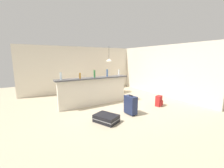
{
  "coord_description": "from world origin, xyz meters",
  "views": [
    {
      "loc": [
        -2.85,
        -4.89,
        1.87
      ],
      "look_at": [
        0.26,
        0.29,
        0.8
      ],
      "focal_mm": 23.28,
      "sensor_mm": 36.0,
      "label": 1
    }
  ],
  "objects_px": {
    "bottle_clear": "(61,76)",
    "suitcase_flat_black": "(106,118)",
    "bottle_green": "(94,74)",
    "bottle_white": "(119,73)",
    "dining_table": "(111,81)",
    "suitcase_upright_navy": "(131,105)",
    "backpack_red": "(159,101)",
    "pendant_lamp": "(109,60)",
    "bottle_blue": "(107,73)",
    "dining_chair_near_partition": "(115,85)",
    "bottle_amber": "(80,76)"
  },
  "relations": [
    {
      "from": "dining_chair_near_partition",
      "to": "suitcase_upright_navy",
      "type": "distance_m",
      "value": 2.58
    },
    {
      "from": "pendant_lamp",
      "to": "suitcase_flat_black",
      "type": "bearing_deg",
      "value": -121.13
    },
    {
      "from": "bottle_amber",
      "to": "pendant_lamp",
      "type": "distance_m",
      "value": 2.74
    },
    {
      "from": "bottle_amber",
      "to": "bottle_white",
      "type": "bearing_deg",
      "value": 4.33
    },
    {
      "from": "bottle_clear",
      "to": "pendant_lamp",
      "type": "distance_m",
      "value": 3.24
    },
    {
      "from": "dining_chair_near_partition",
      "to": "backpack_red",
      "type": "xyz_separation_m",
      "value": [
        0.61,
        -2.32,
        -0.31
      ]
    },
    {
      "from": "bottle_green",
      "to": "bottle_white",
      "type": "relative_size",
      "value": 1.18
    },
    {
      "from": "bottle_clear",
      "to": "bottle_green",
      "type": "relative_size",
      "value": 0.88
    },
    {
      "from": "suitcase_upright_navy",
      "to": "bottle_white",
      "type": "bearing_deg",
      "value": 70.01
    },
    {
      "from": "pendant_lamp",
      "to": "suitcase_upright_navy",
      "type": "relative_size",
      "value": 1.24
    },
    {
      "from": "suitcase_flat_black",
      "to": "backpack_red",
      "type": "bearing_deg",
      "value": 4.68
    },
    {
      "from": "bottle_amber",
      "to": "bottle_white",
      "type": "xyz_separation_m",
      "value": [
        1.81,
        0.14,
        0.02
      ]
    },
    {
      "from": "backpack_red",
      "to": "dining_table",
      "type": "bearing_deg",
      "value": 100.09
    },
    {
      "from": "bottle_clear",
      "to": "backpack_red",
      "type": "bearing_deg",
      "value": -23.11
    },
    {
      "from": "pendant_lamp",
      "to": "suitcase_upright_navy",
      "type": "distance_m",
      "value": 3.52
    },
    {
      "from": "bottle_clear",
      "to": "dining_chair_near_partition",
      "type": "xyz_separation_m",
      "value": [
        2.78,
        0.88,
        -0.74
      ]
    },
    {
      "from": "suitcase_flat_black",
      "to": "bottle_amber",
      "type": "bearing_deg",
      "value": 98.28
    },
    {
      "from": "dining_table",
      "to": "bottle_blue",
      "type": "bearing_deg",
      "value": -125.07
    },
    {
      "from": "bottle_blue",
      "to": "backpack_red",
      "type": "relative_size",
      "value": 0.7
    },
    {
      "from": "bottle_blue",
      "to": "suitcase_upright_navy",
      "type": "distance_m",
      "value": 1.79
    },
    {
      "from": "bottle_blue",
      "to": "backpack_red",
      "type": "distance_m",
      "value": 2.36
    },
    {
      "from": "bottle_clear",
      "to": "suitcase_flat_black",
      "type": "bearing_deg",
      "value": -61.58
    },
    {
      "from": "bottle_amber",
      "to": "bottle_white",
      "type": "height_order",
      "value": "bottle_white"
    },
    {
      "from": "dining_chair_near_partition",
      "to": "backpack_red",
      "type": "bearing_deg",
      "value": -75.36
    },
    {
      "from": "backpack_red",
      "to": "pendant_lamp",
      "type": "bearing_deg",
      "value": 100.89
    },
    {
      "from": "suitcase_flat_black",
      "to": "backpack_red",
      "type": "height_order",
      "value": "backpack_red"
    },
    {
      "from": "bottle_green",
      "to": "bottle_white",
      "type": "height_order",
      "value": "bottle_green"
    },
    {
      "from": "dining_table",
      "to": "dining_chair_near_partition",
      "type": "bearing_deg",
      "value": -99.15
    },
    {
      "from": "bottle_green",
      "to": "dining_table",
      "type": "xyz_separation_m",
      "value": [
        1.61,
        1.5,
        -0.63
      ]
    },
    {
      "from": "bottle_amber",
      "to": "suitcase_flat_black",
      "type": "height_order",
      "value": "bottle_amber"
    },
    {
      "from": "bottle_green",
      "to": "bottle_blue",
      "type": "bearing_deg",
      "value": 3.68
    },
    {
      "from": "bottle_amber",
      "to": "suitcase_upright_navy",
      "type": "height_order",
      "value": "bottle_amber"
    },
    {
      "from": "bottle_blue",
      "to": "dining_table",
      "type": "height_order",
      "value": "bottle_blue"
    },
    {
      "from": "bottle_clear",
      "to": "dining_chair_near_partition",
      "type": "relative_size",
      "value": 0.28
    },
    {
      "from": "bottle_green",
      "to": "backpack_red",
      "type": "bearing_deg",
      "value": -33.21
    },
    {
      "from": "suitcase_upright_navy",
      "to": "dining_table",
      "type": "bearing_deg",
      "value": 71.86
    },
    {
      "from": "dining_table",
      "to": "pendant_lamp",
      "type": "height_order",
      "value": "pendant_lamp"
    },
    {
      "from": "bottle_blue",
      "to": "suitcase_upright_navy",
      "type": "xyz_separation_m",
      "value": [
        0.05,
        -1.52,
        -0.95
      ]
    },
    {
      "from": "bottle_white",
      "to": "bottle_amber",
      "type": "bearing_deg",
      "value": -175.67
    },
    {
      "from": "bottle_clear",
      "to": "pendant_lamp",
      "type": "bearing_deg",
      "value": 28.57
    },
    {
      "from": "bottle_green",
      "to": "suitcase_upright_navy",
      "type": "xyz_separation_m",
      "value": [
        0.63,
        -1.49,
        -0.95
      ]
    },
    {
      "from": "dining_table",
      "to": "dining_chair_near_partition",
      "type": "relative_size",
      "value": 1.18
    },
    {
      "from": "suitcase_upright_navy",
      "to": "bottle_green",
      "type": "bearing_deg",
      "value": 113.12
    },
    {
      "from": "bottle_green",
      "to": "bottle_blue",
      "type": "height_order",
      "value": "bottle_green"
    },
    {
      "from": "bottle_green",
      "to": "bottle_blue",
      "type": "relative_size",
      "value": 1.01
    },
    {
      "from": "dining_chair_near_partition",
      "to": "bottle_clear",
      "type": "bearing_deg",
      "value": -162.46
    },
    {
      "from": "bottle_white",
      "to": "suitcase_flat_black",
      "type": "bearing_deg",
      "value": -132.77
    },
    {
      "from": "bottle_clear",
      "to": "backpack_red",
      "type": "xyz_separation_m",
      "value": [
        3.38,
        -1.44,
        -1.06
      ]
    },
    {
      "from": "bottle_white",
      "to": "dining_table",
      "type": "bearing_deg",
      "value": 74.04
    },
    {
      "from": "bottle_amber",
      "to": "bottle_green",
      "type": "xyz_separation_m",
      "value": [
        0.59,
        0.02,
        0.04
      ]
    }
  ]
}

